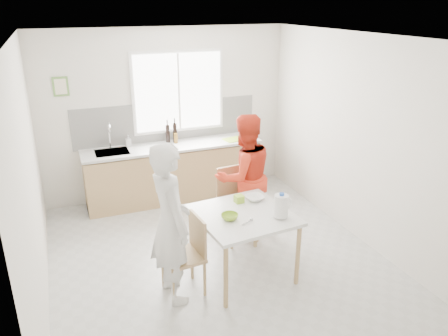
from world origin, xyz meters
The scene contains 21 objects.
ground centered at (0.00, 0.00, 0.00)m, with size 4.50×4.50×0.00m, color #B7B7B2.
room_shell centered at (0.00, 0.00, 1.64)m, with size 4.50×4.50×4.50m.
window centered at (0.20, 2.23, 1.70)m, with size 1.50×0.06×1.30m.
backsplash centered at (0.00, 2.24, 1.23)m, with size 3.00×0.02×0.65m, color white.
picture_frame centered at (-1.55, 2.23, 1.90)m, with size 0.22×0.03×0.28m.
kitchen_counter centered at (0.00, 1.95, 0.42)m, with size 2.84×0.64×1.37m.
dining_table centered at (0.17, -0.43, 0.72)m, with size 1.14×1.14×0.80m.
chair_left centered at (-0.51, -0.50, 0.49)m, with size 0.45×0.45×0.90m.
chair_far centered at (0.44, 0.43, 0.55)m, with size 0.50×0.50×0.99m.
person_white centered at (-0.70, -0.52, 0.89)m, with size 0.65×0.42×1.77m, color silver.
person_red centered at (0.57, 0.45, 0.86)m, with size 0.83×0.65×1.71m, color red.
bowl_green centered at (-0.02, -0.50, 0.83)m, with size 0.19×0.19×0.06m, color #8DB82A.
bowl_white centered at (0.44, -0.15, 0.83)m, with size 0.22×0.22×0.05m, color white.
milk_jug centered at (0.52, -0.68, 0.95)m, with size 0.22×0.16×0.28m.
green_box centered at (0.24, -0.14, 0.84)m, with size 0.10×0.10×0.09m, color #94C22C.
spoon centered at (0.11, -0.66, 0.81)m, with size 0.01×0.01×0.16m, color #A5A5AA.
cutting_board centered at (1.02, 1.85, 0.93)m, with size 0.35×0.25×0.01m, color #9EC92E.
wine_bottle_a centered at (0.07, 2.08, 1.08)m, with size 0.07×0.07×0.32m, color black.
wine_bottle_b centered at (-0.04, 2.09, 1.07)m, with size 0.07×0.07×0.30m, color black.
jar_amber centered at (0.07, 2.02, 1.00)m, with size 0.06×0.06×0.16m, color #8B5E1E.
soap_bottle centered at (-0.67, 2.15, 1.01)m, with size 0.08×0.08×0.18m, color #999999.
Camera 1 is at (-1.65, -4.48, 3.06)m, focal length 35.00 mm.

